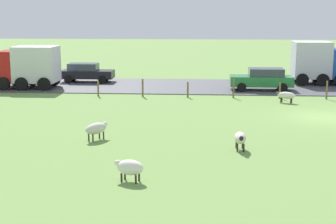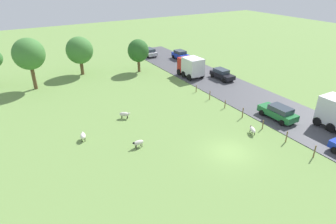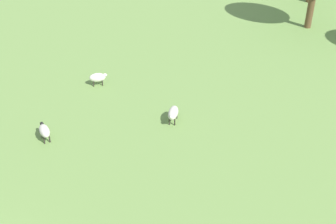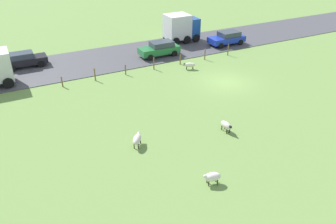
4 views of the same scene
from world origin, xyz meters
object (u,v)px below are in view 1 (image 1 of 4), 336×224
Objects in this scene: sheep_0 at (130,167)px; sheep_2 at (96,128)px; sheep_1 at (286,95)px; car_1 at (86,72)px; truck_0 at (29,66)px; truck_1 at (318,62)px; car_2 at (262,79)px; sheep_3 at (240,138)px.

sheep_2 is at bearing 23.09° from sheep_0.
sheep_2 is at bearing 135.42° from sheep_1.
car_1 reaches higher than sheep_0.
sheep_0 reaches higher than sheep_1.
sheep_2 is 19.03m from car_1.
car_1 is (23.87, 7.12, 0.36)m from sheep_0.
truck_0 reaches higher than car_1.
truck_1 is at bearing -36.29° from sheep_2.
car_2 is (0.22, -17.27, -0.85)m from truck_0.
truck_0 is (4.70, 18.23, 1.25)m from sheep_1.
sheep_3 is at bearing 159.63° from truck_1.
sheep_3 reaches higher than sheep_1.
sheep_2 is at bearing -150.96° from truck_0.
sheep_1 is 0.31× the size of truck_1.
car_2 is at bearing -89.27° from truck_0.
car_2 is at bearing -103.64° from car_1.
sheep_2 is 0.29× the size of truck_0.
sheep_0 is 0.28× the size of truck_1.
sheep_3 is 0.29× the size of truck_1.
truck_1 is at bearing -20.37° from sheep_3.
sheep_2 is (-10.14, 9.99, 0.05)m from sheep_1.
sheep_1 is at bearing -168.93° from car_2.
sheep_0 is 5.82m from sheep_3.
sheep_3 is 21.72m from truck_0.
sheep_2 is 0.29× the size of car_1.
sheep_0 is at bearing -156.91° from sheep_2.
sheep_3 is at bearing 162.14° from sheep_1.
sheep_2 is 17.56m from car_2.
sheep_1 is 1.02× the size of sheep_2.
sheep_1 is 11.95m from sheep_3.
car_2 is at bearing 11.07° from sheep_1.
car_2 is (15.05, -9.03, 0.36)m from sheep_2.
car_2 reaches higher than sheep_2.
truck_1 reaches higher than sheep_0.
car_1 is at bearing 90.89° from truck_1.
sheep_2 is 17.01m from truck_0.
truck_1 reaches higher than sheep_2.
truck_0 is at bearing 27.50° from sheep_0.
car_2 is (16.29, -2.70, 0.37)m from sheep_3.
car_2 is (-3.64, 4.70, -0.93)m from truck_1.
truck_0 is (20.29, 10.57, 1.24)m from sheep_0.
car_1 reaches higher than sheep_1.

